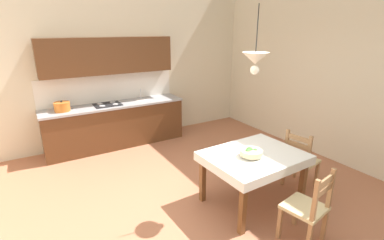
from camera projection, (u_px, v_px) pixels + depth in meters
The scene contains 9 objects.
ground_plane at pixel (191, 212), 3.90m from camera, with size 6.71×6.65×0.10m, color #AD6B4C.
wall_back at pixel (114, 46), 5.77m from camera, with size 6.71×0.12×4.04m, color beige.
wall_right at pixel (348, 50), 4.78m from camera, with size 0.12×6.65×4.04m, color beige.
kitchen_cabinetry at pixel (114, 106), 5.77m from camera, with size 2.82×0.63×2.20m.
dining_table at pixel (254, 162), 3.84m from camera, with size 1.33×1.05×0.75m.
dining_chair_window_side at pixel (300, 161), 4.30m from camera, with size 0.49×0.49×0.93m.
dining_chair_camera_side at pixel (308, 208), 3.17m from camera, with size 0.49×0.49×0.93m.
fruit_bowl at pixel (251, 152), 3.71m from camera, with size 0.30×0.30×0.12m.
pendant_lamp at pixel (255, 59), 3.36m from camera, with size 0.32×0.32×0.80m.
Camera 1 is at (-1.69, -2.85, 2.37)m, focal length 26.38 mm.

